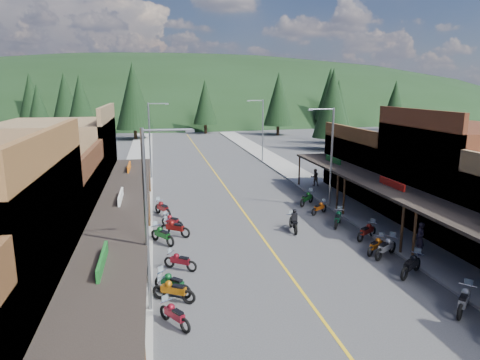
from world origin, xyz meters
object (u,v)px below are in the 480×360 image
bike_east_5 (411,264)px  bike_east_6 (386,246)px  bike_west_6 (172,282)px  bike_east_11 (307,198)px  streetlight_1 (151,137)px  bike_west_11 (163,208)px  pine_1 (65,99)px  shop_east_2 (460,177)px  shop_west_3 (61,167)px  bike_west_5 (174,289)px  rider_on_bike (293,222)px  bike_west_9 (175,227)px  bike_east_7 (376,245)px  pine_9 (338,106)px  pedestrian_east_b (315,177)px  streetlight_2 (330,153)px  bike_east_4 (464,299)px  pine_10 (81,105)px  pine_8 (39,114)px  bike_east_8 (367,230)px  bike_west_7 (180,260)px  pine_7 (31,98)px  shop_east_3 (385,167)px  pine_11 (333,103)px  pine_6 (395,101)px  bike_west_10 (172,220)px  bike_east_10 (319,207)px  streetlight_0 (150,214)px  pine_4 (279,99)px  shop_west_2 (29,214)px  bike_west_8 (162,234)px  pedestrian_east_a (420,238)px  bike_east_9 (338,218)px  pine_2 (134,96)px  bike_west_4 (175,314)px

bike_east_5 → bike_east_6: bike_east_6 is taller
bike_west_6 → bike_east_11: 17.87m
streetlight_1 → bike_west_11: 14.26m
pine_1 → bike_west_6: 76.98m
shop_east_2 → shop_west_3: bearing=160.8°
bike_west_5 → rider_on_bike: rider_on_bike is taller
bike_west_5 → bike_west_9: bike_west_9 is taller
bike_east_7 → bike_west_6: bearing=-112.3°
pine_9 → pedestrian_east_b: bearing=-117.3°
pine_1 → bike_west_9: pine_1 is taller
streetlight_2 → pine_1: 69.35m
streetlight_1 → bike_east_4: size_ratio=3.66×
rider_on_bike → pine_10: bearing=119.4°
pine_8 → bike_east_8: size_ratio=4.78×
bike_west_7 → pine_7: bearing=52.9°
shop_east_3 → pine_11: bearing=76.8°
bike_east_6 → bike_east_11: 11.43m
pine_6 → bike_west_9: size_ratio=5.03×
pine_8 → pine_11: 42.06m
bike_west_10 → bike_east_8: (12.13, -4.71, 0.04)m
bike_east_10 → rider_on_bike: rider_on_bike is taller
streetlight_0 → pine_4: pine_4 is taller
pine_8 → bike_east_4: pine_8 is taller
bike_west_9 → bike_east_6: bike_east_6 is taller
shop_west_2 → shop_west_3: 9.65m
pine_11 → bike_west_11: 40.17m
streetlight_2 → bike_east_6: streetlight_2 is taller
bike_west_8 → pedestrian_east_a: pedestrian_east_a is taller
shop_east_3 → pedestrian_east_b: (-5.18, 3.84, -1.56)m
shop_west_3 → bike_east_9: size_ratio=5.01×
streetlight_0 → pedestrian_east_b: size_ratio=4.85×
bike_west_10 → pine_2: bearing=52.1°
bike_west_9 → pedestrian_east_a: size_ratio=1.14×
bike_west_5 → bike_east_8: (12.54, 5.77, 0.00)m
bike_west_4 → bike_west_7: 5.54m
shop_west_3 → bike_east_7: bearing=-33.7°
shop_east_3 → streetlight_2: streetlight_2 is taller
streetlight_0 → pine_7: size_ratio=0.64×
pine_1 → bike_west_6: (17.92, -74.57, -6.63)m
bike_west_7 → shop_east_2: bearing=-45.4°
shop_west_3 → bike_west_4: shop_west_3 is taller
shop_east_3 → bike_east_4: size_ratio=4.99×
pine_9 → pine_8: bearing=-173.8°
shop_east_3 → bike_west_5: 25.89m
pine_6 → bike_east_9: 72.97m
pine_7 → bike_east_11: pine_7 is taller
pine_9 → rider_on_bike: size_ratio=4.91×
bike_west_10 → bike_west_11: (-0.57, 3.05, 0.09)m
pine_2 → bike_east_5: 65.37m
shop_west_2 → streetlight_0: size_ratio=1.36×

